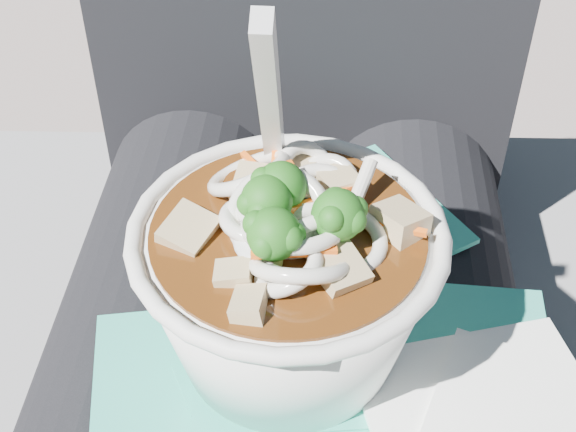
# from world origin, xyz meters

# --- Properties ---
(lap) EXTENTS (0.33, 0.48, 0.15)m
(lap) POSITION_xyz_m (0.00, 0.00, 0.51)
(lap) COLOR black
(lap) RESTS_ON stone_ledge
(person_body) EXTENTS (0.34, 0.94, 0.98)m
(person_body) POSITION_xyz_m (0.00, 0.09, 0.54)
(person_body) COLOR black
(person_body) RESTS_ON ground
(plastic_bag) EXTENTS (0.29, 0.39, 0.01)m
(plastic_bag) POSITION_xyz_m (0.03, -0.03, 0.59)
(plastic_bag) COLOR teal
(plastic_bag) RESTS_ON lap
(udon_bowl) EXTENTS (0.18, 0.18, 0.21)m
(udon_bowl) POSITION_xyz_m (0.00, -0.02, 0.65)
(udon_bowl) COLOR white
(udon_bowl) RESTS_ON plastic_bag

